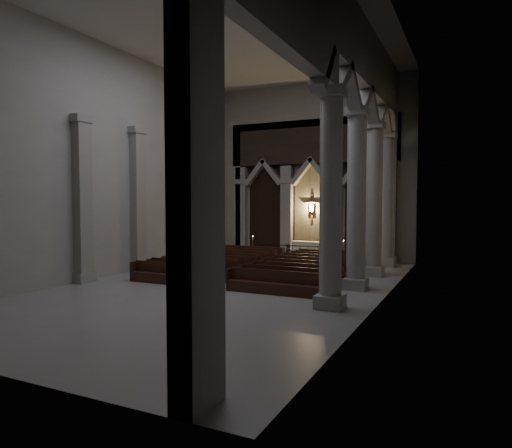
{
  "coord_description": "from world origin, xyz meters",
  "views": [
    {
      "loc": [
        10.21,
        -18.65,
        3.98
      ],
      "look_at": [
        -0.15,
        3.0,
        2.72
      ],
      "focal_mm": 32.0,
      "sensor_mm": 36.0,
      "label": 1
    }
  ],
  "objects_px": {
    "candle_stand_left": "(253,252)",
    "pews": "(261,269)",
    "altar": "(306,249)",
    "altar_rail": "(300,251)",
    "worshipper": "(288,255)",
    "candle_stand_right": "(344,257)"
  },
  "relations": [
    {
      "from": "candle_stand_right",
      "to": "altar",
      "type": "bearing_deg",
      "value": 154.7
    },
    {
      "from": "altar",
      "to": "altar_rail",
      "type": "distance_m",
      "value": 1.61
    },
    {
      "from": "altar",
      "to": "pews",
      "type": "xyz_separation_m",
      "value": [
        0.12,
        -7.62,
        -0.33
      ]
    },
    {
      "from": "altar",
      "to": "pews",
      "type": "bearing_deg",
      "value": -89.08
    },
    {
      "from": "candle_stand_left",
      "to": "worshipper",
      "type": "distance_m",
      "value": 4.54
    },
    {
      "from": "altar",
      "to": "altar_rail",
      "type": "height_order",
      "value": "altar"
    },
    {
      "from": "altar",
      "to": "altar_rail",
      "type": "relative_size",
      "value": 0.37
    },
    {
      "from": "candle_stand_left",
      "to": "candle_stand_right",
      "type": "distance_m",
      "value": 6.33
    },
    {
      "from": "candle_stand_left",
      "to": "pews",
      "type": "bearing_deg",
      "value": -60.46
    },
    {
      "from": "candle_stand_left",
      "to": "altar_rail",
      "type": "bearing_deg",
      "value": -1.66
    },
    {
      "from": "pews",
      "to": "candle_stand_left",
      "type": "bearing_deg",
      "value": 119.54
    },
    {
      "from": "candle_stand_right",
      "to": "pews",
      "type": "xyz_separation_m",
      "value": [
        -2.86,
        -6.21,
        -0.07
      ]
    },
    {
      "from": "altar_rail",
      "to": "worshipper",
      "type": "distance_m",
      "value": 2.59
    },
    {
      "from": "candle_stand_right",
      "to": "pews",
      "type": "relative_size",
      "value": 0.15
    },
    {
      "from": "altar_rail",
      "to": "candle_stand_left",
      "type": "xyz_separation_m",
      "value": [
        -3.47,
        0.1,
        -0.28
      ]
    },
    {
      "from": "altar",
      "to": "candle_stand_right",
      "type": "bearing_deg",
      "value": -25.3
    },
    {
      "from": "altar",
      "to": "worshipper",
      "type": "distance_m",
      "value": 4.2
    },
    {
      "from": "worshipper",
      "to": "altar_rail",
      "type": "bearing_deg",
      "value": 118.38
    },
    {
      "from": "altar",
      "to": "worshipper",
      "type": "height_order",
      "value": "worshipper"
    },
    {
      "from": "pews",
      "to": "worshipper",
      "type": "height_order",
      "value": "worshipper"
    },
    {
      "from": "altar",
      "to": "candle_stand_left",
      "type": "height_order",
      "value": "candle_stand_left"
    },
    {
      "from": "altar_rail",
      "to": "worshipper",
      "type": "height_order",
      "value": "worshipper"
    }
  ]
}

